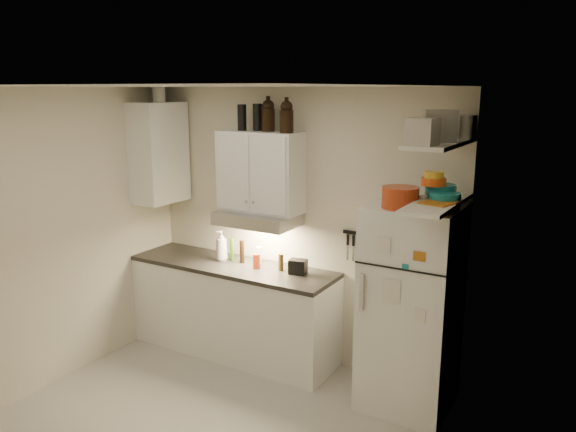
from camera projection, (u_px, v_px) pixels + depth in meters
The scene contains 36 objects.
floor at pixel (202, 430), 4.37m from camera, with size 3.20×3.00×0.02m, color #B8B4AA.
ceiling at pixel (189, 84), 3.78m from camera, with size 3.20×3.00×0.02m, color white.
back_wall at pixel (298, 226), 5.35m from camera, with size 3.20×0.02×2.60m, color beige.
left_wall at pixel (51, 240), 4.87m from camera, with size 0.02×3.00×2.60m, color beige.
right_wall at pixel (410, 313), 3.28m from camera, with size 0.02×3.00×2.60m, color beige.
base_cabinet at pixel (234, 310), 5.55m from camera, with size 2.10×0.60×0.88m, color white.
countertop at pixel (233, 266), 5.45m from camera, with size 2.10×0.62×0.04m, color #292623.
upper_cabinet at pixel (261, 172), 5.23m from camera, with size 0.80×0.33×0.75m, color white.
side_cabinet at pixel (159, 153), 5.65m from camera, with size 0.33×0.55×1.00m, color white.
range_hood at pixel (258, 218), 5.27m from camera, with size 0.76×0.46×0.12m, color silver.
fridge at pixel (411, 308), 4.53m from camera, with size 0.70×0.68×1.70m, color white.
shelf_hi at pixel (441, 143), 4.02m from camera, with size 0.30×0.95×0.03m, color white.
shelf_lo at pixel (437, 203), 4.12m from camera, with size 0.30×0.95×0.03m, color white.
knife_strip at pixel (365, 234), 4.97m from camera, with size 0.42×0.02×0.03m, color black.
dutch_oven at pixel (400, 197), 4.23m from camera, with size 0.28×0.28×0.16m, color #AA3313.
book_stack at pixel (439, 208), 4.05m from camera, with size 0.21×0.26×0.09m, color #B16416.
spice_jar at pixel (423, 202), 4.23m from camera, with size 0.06×0.06×0.10m, color silver.
stock_pot at pixel (460, 126), 4.26m from camera, with size 0.24×0.24×0.17m, color silver.
tin_a at pixel (440, 126), 3.96m from camera, with size 0.22×0.20×0.22m, color #AAAAAD.
tin_b at pixel (423, 132), 3.70m from camera, with size 0.18×0.18×0.18m, color #AAAAAD.
bowl_teal at pixel (440, 190), 4.29m from camera, with size 0.24×0.24×0.09m, color teal.
bowl_orange at pixel (434, 182), 4.23m from camera, with size 0.19×0.19×0.06m, color #E45215.
bowl_yellow at pixel (434, 175), 4.22m from camera, with size 0.15×0.15×0.05m, color gold.
plates at pixel (445, 197), 4.15m from camera, with size 0.23×0.23×0.06m, color teal.
growler_a at pixel (268, 115), 5.09m from camera, with size 0.12×0.12×0.29m, color black, non-canonical shape.
growler_b at pixel (287, 116), 4.90m from camera, with size 0.12×0.12×0.29m, color black, non-canonical shape.
thermos_a at pixel (258, 117), 5.19m from camera, with size 0.09×0.09×0.25m, color black.
thermos_b at pixel (242, 117), 5.21m from camera, with size 0.08×0.08×0.24m, color black.
side_jar at pixel (159, 94), 5.51m from camera, with size 0.12×0.12×0.17m, color silver.
soap_bottle at pixel (221, 244), 5.52m from camera, with size 0.13×0.13×0.34m, color white.
pepper_mill at pixel (281, 262), 5.23m from camera, with size 0.05×0.05×0.16m, color brown.
oil_bottle at pixel (232, 249), 5.53m from camera, with size 0.04×0.04×0.23m, color #325916.
vinegar_bottle at pixel (242, 252), 5.46m from camera, with size 0.05×0.05×0.23m, color black.
clear_bottle at pixel (259, 255), 5.43m from camera, with size 0.06×0.06×0.17m, color silver.
red_jar at pixel (257, 261), 5.30m from camera, with size 0.07×0.07×0.14m, color #AA3313.
caddy at pixel (298, 267), 5.14m from camera, with size 0.16×0.11×0.14m, color black.
Camera 1 is at (2.55, -3.01, 2.58)m, focal length 35.00 mm.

